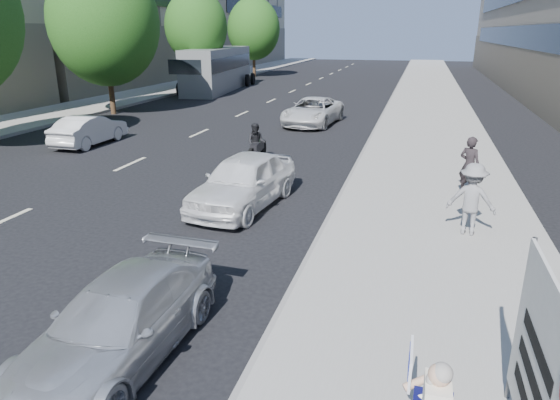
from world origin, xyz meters
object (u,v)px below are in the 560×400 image
(white_sedan_near, at_px, (243,181))
(motorcycle, at_px, (257,145))
(parked_sedan, at_px, (120,321))
(white_sedan_far, at_px, (313,111))
(bus, at_px, (218,69))
(white_sedan_mid, at_px, (89,130))
(pedestrian_woman, at_px, (469,165))
(protest_banner, at_px, (549,395))
(jogger, at_px, (472,199))

(white_sedan_near, xyz_separation_m, motorcycle, (-1.20, 4.82, -0.09))
(parked_sedan, xyz_separation_m, white_sedan_far, (-1.32, 19.70, 0.09))
(motorcycle, distance_m, bus, 24.01)
(parked_sedan, bearing_deg, white_sedan_mid, 129.28)
(white_sedan_near, distance_m, bus, 28.89)
(pedestrian_woman, xyz_separation_m, white_sedan_near, (-5.91, -2.36, -0.25))
(protest_banner, height_order, motorcycle, protest_banner)
(parked_sedan, relative_size, white_sedan_mid, 1.06)
(white_sedan_near, height_order, white_sedan_mid, white_sedan_near)
(jogger, distance_m, pedestrian_woman, 3.15)
(parked_sedan, relative_size, bus, 0.32)
(pedestrian_woman, bearing_deg, white_sedan_far, -24.36)
(protest_banner, bearing_deg, white_sedan_mid, 137.12)
(pedestrian_woman, relative_size, parked_sedan, 0.41)
(white_sedan_mid, xyz_separation_m, motorcycle, (7.69, -0.90, 0.01))
(jogger, height_order, white_sedan_mid, jogger)
(white_sedan_near, bearing_deg, parked_sedan, -78.79)
(protest_banner, xyz_separation_m, motorcycle, (-6.98, 12.72, -0.76))
(white_sedan_near, bearing_deg, motorcycle, 110.96)
(pedestrian_woman, relative_size, bus, 0.13)
(pedestrian_woman, height_order, bus, bus)
(protest_banner, distance_m, white_sedan_mid, 20.04)
(white_sedan_mid, bearing_deg, jogger, 156.46)
(white_sedan_far, relative_size, bus, 0.39)
(parked_sedan, height_order, motorcycle, motorcycle)
(jogger, height_order, white_sedan_near, jogger)
(white_sedan_mid, height_order, bus, bus)
(protest_banner, distance_m, white_sedan_far, 21.89)
(jogger, distance_m, white_sedan_near, 5.79)
(protest_banner, relative_size, white_sedan_mid, 0.81)
(pedestrian_woman, height_order, motorcycle, pedestrian_woman)
(protest_banner, bearing_deg, pedestrian_woman, 89.25)
(bus, bearing_deg, white_sedan_near, -72.65)
(white_sedan_near, bearing_deg, pedestrian_woman, 28.69)
(white_sedan_near, height_order, white_sedan_far, white_sedan_near)
(protest_banner, relative_size, bus, 0.25)
(white_sedan_mid, xyz_separation_m, white_sedan_far, (8.07, 7.23, 0.05))
(white_sedan_mid, height_order, white_sedan_far, white_sedan_far)
(motorcycle, bearing_deg, white_sedan_mid, 168.78)
(protest_banner, bearing_deg, white_sedan_far, 107.56)
(jogger, xyz_separation_m, white_sedan_mid, (-14.62, 6.50, -0.36))
(protest_banner, distance_m, bus, 38.49)
(protest_banner, height_order, white_sedan_far, protest_banner)
(jogger, height_order, motorcycle, jogger)
(jogger, xyz_separation_m, white_sedan_far, (-6.55, 13.73, -0.31))
(white_sedan_far, bearing_deg, white_sedan_mid, -132.73)
(protest_banner, distance_m, motorcycle, 14.53)
(protest_banner, bearing_deg, white_sedan_near, 126.17)
(jogger, bearing_deg, white_sedan_mid, -13.32)
(pedestrian_woman, distance_m, white_sedan_mid, 15.19)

